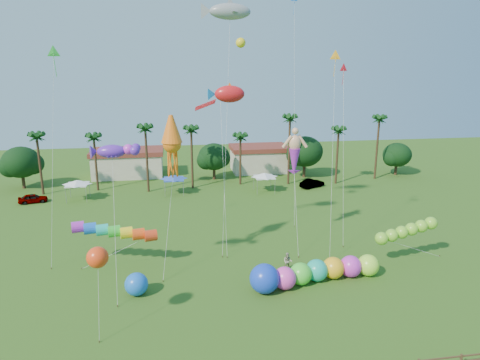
{
  "coord_description": "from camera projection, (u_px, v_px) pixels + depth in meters",
  "views": [
    {
      "loc": [
        -5.95,
        -27.28,
        18.94
      ],
      "look_at": [
        0.0,
        10.0,
        9.0
      ],
      "focal_mm": 32.0,
      "sensor_mm": 36.0,
      "label": 1
    }
  ],
  "objects": [
    {
      "name": "blue_ball",
      "position": [
        136.0,
        284.0,
        36.57
      ],
      "size": [
        1.99,
        1.99,
        1.99
      ],
      "primitive_type": "sphere",
      "color": "blue",
      "rests_on": "ground"
    },
    {
      "name": "car_a",
      "position": [
        33.0,
        198.0,
        61.68
      ],
      "size": [
        4.16,
        2.43,
        1.33
      ],
      "primitive_type": "imported",
      "rotation": [
        0.0,
        0.0,
        1.8
      ],
      "color": "#4C4C54",
      "rests_on": "ground"
    },
    {
      "name": "lobster_kite",
      "position": [
        112.0,
        151.0,
        35.37
      ],
      "size": [
        4.61,
        5.55,
        13.03
      ],
      "color": "#6025B9",
      "rests_on": "ground"
    },
    {
      "name": "spectator_b",
      "position": [
        288.0,
        262.0,
        41.11
      ],
      "size": [
        1.04,
        0.94,
        1.75
      ],
      "primitive_type": "imported",
      "rotation": [
        0.0,
        0.0,
        -0.4
      ],
      "color": "#A39E88",
      "rests_on": "ground"
    },
    {
      "name": "orange_ball_kite",
      "position": [
        98.0,
        257.0,
        29.89
      ],
      "size": [
        1.98,
        2.07,
        6.85
      ],
      "color": "#FF4014",
      "rests_on": "ground"
    },
    {
      "name": "green_worm",
      "position": [
        382.0,
        238.0,
        41.91
      ],
      "size": [
        10.48,
        3.58,
        3.48
      ],
      "color": "#81D32E",
      "rests_on": "ground"
    },
    {
      "name": "caterpillar_inflatable",
      "position": [
        311.0,
        272.0,
        38.49
      ],
      "size": [
        12.8,
        4.11,
        2.6
      ],
      "rotation": [
        0.0,
        0.0,
        0.17
      ],
      "color": "#FB42C3",
      "rests_on": "ground"
    },
    {
      "name": "car_b",
      "position": [
        312.0,
        183.0,
        69.58
      ],
      "size": [
        4.5,
        3.2,
        1.41
      ],
      "primitive_type": "imported",
      "rotation": [
        0.0,
        0.0,
        2.02
      ],
      "color": "#4C4C54",
      "rests_on": "ground"
    },
    {
      "name": "delta_kite_green",
      "position": [
        54.0,
        56.0,
        40.0
      ],
      "size": [
        2.18,
        4.02,
        20.99
      ],
      "color": "green",
      "rests_on": "ground"
    },
    {
      "name": "shark_kite",
      "position": [
        230.0,
        12.0,
        44.56
      ],
      "size": [
        6.19,
        8.58,
        25.66
      ],
      "color": "gray",
      "rests_on": "ground"
    },
    {
      "name": "merman_kite",
      "position": [
        295.0,
        155.0,
        46.04
      ],
      "size": [
        2.34,
        5.67,
        12.33
      ],
      "color": "#E4A881",
      "rests_on": "ground"
    },
    {
      "name": "delta_kite_red",
      "position": [
        344.0,
        73.0,
        44.98
      ],
      "size": [
        1.1,
        3.56,
        19.41
      ],
      "color": "red",
      "rests_on": "ground"
    },
    {
      "name": "squid_kite",
      "position": [
        172.0,
        144.0,
        39.28
      ],
      "size": [
        2.51,
        4.5,
        14.93
      ],
      "color": "orange",
      "rests_on": "ground"
    },
    {
      "name": "ground",
      "position": [
        261.0,
        331.0,
        31.78
      ],
      "size": [
        160.0,
        160.0,
        0.0
      ],
      "primitive_type": "plane",
      "color": "#285116",
      "rests_on": "ground"
    },
    {
      "name": "tree_line",
      "position": [
        229.0,
        156.0,
        73.25
      ],
      "size": [
        69.46,
        8.91,
        11.0
      ],
      "color": "#3A2819",
      "rests_on": "ground"
    },
    {
      "name": "rainbow_tube",
      "position": [
        129.0,
        237.0,
        41.11
      ],
      "size": [
        8.84,
        1.37,
        3.75
      ],
      "color": "red",
      "rests_on": "ground"
    },
    {
      "name": "buildings_row",
      "position": [
        189.0,
        163.0,
        78.55
      ],
      "size": [
        35.0,
        7.0,
        4.0
      ],
      "color": "beige",
      "rests_on": "ground"
    },
    {
      "name": "fish_kite",
      "position": [
        230.0,
        94.0,
        44.54
      ],
      "size": [
        4.97,
        6.24,
        17.27
      ],
      "color": "red",
      "rests_on": "ground"
    },
    {
      "name": "delta_kite_blue",
      "position": [
        294.0,
        6.0,
        49.14
      ],
      "size": [
        1.08,
        3.7,
        27.17
      ],
      "color": "#1C7CFF",
      "rests_on": "ground"
    },
    {
      "name": "delta_kite_yellow",
      "position": [
        335.0,
        60.0,
        42.32
      ],
      "size": [
        1.82,
        4.77,
        20.66
      ],
      "color": "#FFA21A",
      "rests_on": "ground"
    },
    {
      "name": "tent_row",
      "position": [
        174.0,
        178.0,
        64.87
      ],
      "size": [
        31.0,
        4.0,
        0.6
      ],
      "color": "white",
      "rests_on": "ground"
    }
  ]
}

